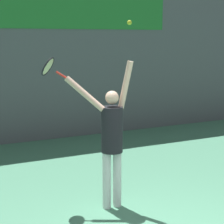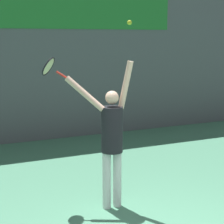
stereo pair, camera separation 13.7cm
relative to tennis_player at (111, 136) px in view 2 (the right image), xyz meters
name	(u,v)px [view 2 (the right image)]	position (x,y,z in m)	size (l,w,h in m)	color
back_wall	(35,42)	(0.03, 4.60, 1.37)	(18.00, 0.10, 5.00)	slate
sponsor_banner	(34,10)	(0.03, 4.54, 2.11)	(7.55, 0.02, 0.86)	#288C38
tennis_player	(111,136)	(0.00, 0.00, 0.00)	(0.95, 0.57, 2.26)	white
tennis_racket	(49,67)	(-0.79, 0.52, 1.03)	(0.41, 0.38, 0.33)	red
tennis_ball	(129,23)	(0.24, -0.11, 1.68)	(0.07, 0.07, 0.07)	#CCDB2D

